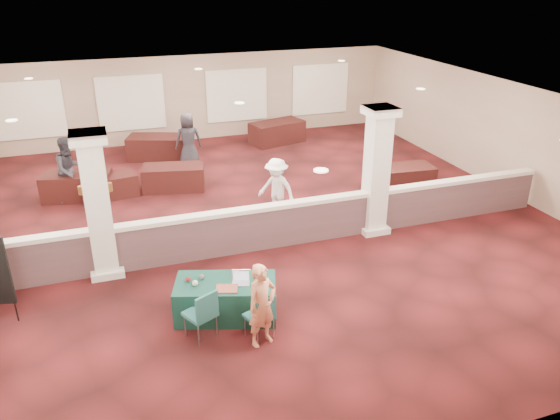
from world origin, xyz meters
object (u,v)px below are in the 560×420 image
object	(u,v)px
far_table_front_right	(401,179)
far_table_back_left	(77,186)
attendee_b	(277,189)
attendee_c	(384,140)
conf_chair_main	(262,314)
conf_chair_side	(203,311)
far_table_back_center	(158,147)
far_table_back_right	(277,132)
far_table_front_center	(174,178)
far_table_front_left	(108,186)
woman	(262,305)
attendee_a	(70,169)
attendee_d	(188,140)
near_table	(226,299)

from	to	relation	value
far_table_front_right	far_table_back_left	world-z (taller)	far_table_back_left
attendee_b	attendee_c	size ratio (longest dim) A/B	1.11
conf_chair_main	conf_chair_side	xyz separation A→B (m)	(-0.99, 0.35, 0.05)
far_table_back_center	attendee_b	xyz separation A→B (m)	(2.33, -6.06, 0.43)
far_table_back_center	far_table_back_right	distance (m)	4.56
far_table_front_center	far_table_back_right	size ratio (longest dim) A/B	0.90
far_table_back_left	far_table_front_left	bearing A→B (deg)	-13.29
far_table_front_left	conf_chair_side	bearing A→B (deg)	-80.41
conf_chair_side	attendee_b	distance (m)	5.33
far_table_front_right	woman	bearing A→B (deg)	-137.42
far_table_front_left	far_table_back_right	xyz separation A→B (m)	(6.37, 3.50, 0.08)
far_table_front_right	far_table_back_right	size ratio (longest dim) A/B	0.93
far_table_front_left	far_table_front_right	bearing A→B (deg)	-15.59
far_table_back_center	attendee_a	bearing A→B (deg)	-133.08
conf_chair_side	far_table_front_center	bearing A→B (deg)	59.26
woman	attendee_d	size ratio (longest dim) A/B	0.88
far_table_front_right	far_table_back_left	xyz separation A→B (m)	(-9.17, 2.52, 0.01)
near_table	attendee_a	size ratio (longest dim) A/B	1.01
far_table_front_center	conf_chair_main	bearing A→B (deg)	-87.42
conf_chair_side	conf_chair_main	bearing A→B (deg)	-45.32
far_table_back_right	attendee_b	distance (m)	6.88
far_table_front_center	far_table_back_center	distance (m)	3.06
far_table_back_right	attendee_b	xyz separation A→B (m)	(-2.22, -6.50, 0.43)
far_table_front_left	far_table_back_center	world-z (taller)	far_table_back_center
far_table_front_center	attendee_c	bearing A→B (deg)	2.38
far_table_front_center	attendee_d	xyz separation A→B (m)	(0.84, 2.00, 0.53)
conf_chair_main	far_table_front_center	distance (m)	7.83
far_table_front_center	far_table_front_right	xyz separation A→B (m)	(6.42, -2.32, 0.01)
far_table_front_center	attendee_a	bearing A→B (deg)	178.53
attendee_d	attendee_c	bearing A→B (deg)	163.58
near_table	far_table_front_left	size ratio (longest dim) A/B	1.18
conf_chair_main	far_table_back_center	bearing A→B (deg)	71.31
conf_chair_main	attendee_b	size ratio (longest dim) A/B	0.53
far_table_back_left	far_table_back_center	xyz separation A→B (m)	(2.68, 2.86, 0.02)
conf_chair_side	attendee_c	bearing A→B (deg)	18.70
far_table_back_right	far_table_front_right	bearing A→B (deg)	-71.48
conf_chair_side	far_table_back_center	size ratio (longest dim) A/B	0.49
far_table_front_right	conf_chair_side	bearing A→B (deg)	-143.89
far_table_back_left	attendee_a	world-z (taller)	attendee_a
woman	far_table_back_left	xyz separation A→B (m)	(-3.07, 8.13, -0.41)
near_table	attendee_b	bearing A→B (deg)	76.85
attendee_d	far_table_front_left	bearing A→B (deg)	34.47
near_table	far_table_front_left	distance (m)	7.13
conf_chair_side	attendee_a	xyz separation A→B (m)	(-2.23, 7.55, 0.36)
near_table	far_table_front_right	world-z (taller)	far_table_front_right
conf_chair_main	far_table_front_right	distance (m)	8.19
far_table_back_center	attendee_c	world-z (taller)	attendee_c
far_table_front_right	attendee_a	size ratio (longest dim) A/B	0.99
conf_chair_side	far_table_back_right	size ratio (longest dim) A/B	0.49
far_table_front_left	far_table_front_right	distance (m)	8.64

